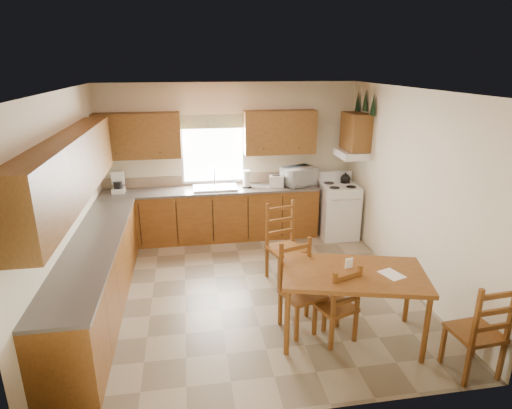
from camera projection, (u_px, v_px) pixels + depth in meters
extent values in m
plane|color=#81745A|center=(249.00, 290.00, 5.96)|extent=(4.50, 4.50, 0.00)
plane|color=brown|center=(248.00, 90.00, 5.11)|extent=(4.50, 4.50, 0.00)
plane|color=beige|center=(65.00, 207.00, 5.19)|extent=(4.50, 4.50, 0.00)
plane|color=beige|center=(410.00, 190.00, 5.88)|extent=(4.50, 4.50, 0.00)
plane|color=beige|center=(230.00, 160.00, 7.64)|extent=(4.50, 4.50, 0.00)
plane|color=beige|center=(289.00, 281.00, 3.43)|extent=(4.50, 4.50, 0.00)
cube|color=brown|center=(212.00, 215.00, 7.59)|extent=(3.75, 0.60, 0.88)
cube|color=brown|center=(98.00, 278.00, 5.38)|extent=(0.60, 3.60, 0.88)
cube|color=#534D48|center=(211.00, 190.00, 7.44)|extent=(3.75, 0.63, 0.04)
cube|color=#534D48|center=(93.00, 244.00, 5.24)|extent=(0.63, 3.60, 0.04)
cube|color=#8F775E|center=(210.00, 180.00, 7.68)|extent=(3.75, 0.01, 0.18)
cube|color=brown|center=(138.00, 136.00, 7.09)|extent=(1.41, 0.33, 0.75)
cube|color=brown|center=(280.00, 132.00, 7.46)|extent=(1.25, 0.33, 0.75)
cube|color=brown|center=(71.00, 169.00, 4.91)|extent=(0.33, 3.60, 0.75)
cube|color=brown|center=(356.00, 132.00, 7.22)|extent=(0.33, 0.62, 0.62)
cube|color=silver|center=(351.00, 154.00, 7.34)|extent=(0.44, 0.62, 0.12)
cube|color=silver|center=(213.00, 150.00, 7.50)|extent=(1.13, 0.02, 1.18)
cube|color=white|center=(213.00, 150.00, 7.50)|extent=(1.05, 0.01, 1.10)
cube|color=#4C6839|center=(212.00, 122.00, 7.32)|extent=(1.19, 0.01, 0.24)
cube|color=silver|center=(215.00, 188.00, 7.44)|extent=(0.75, 0.45, 0.04)
cone|color=black|center=(373.00, 104.00, 6.79)|extent=(0.22, 0.22, 0.36)
cone|color=black|center=(365.00, 100.00, 7.08)|extent=(0.22, 0.22, 0.36)
cone|color=black|center=(358.00, 101.00, 7.39)|extent=(0.22, 0.22, 0.36)
cube|color=silver|center=(338.00, 211.00, 7.68)|extent=(0.66, 0.68, 0.94)
cube|color=silver|center=(118.00, 182.00, 7.18)|extent=(0.23, 0.27, 0.38)
cylinder|color=white|center=(247.00, 179.00, 7.49)|extent=(0.14, 0.14, 0.30)
cube|color=silver|center=(276.00, 181.00, 7.54)|extent=(0.27, 0.20, 0.20)
imported|color=silver|center=(299.00, 176.00, 7.63)|extent=(0.65, 0.57, 0.32)
cube|color=brown|center=(351.00, 305.00, 4.82)|extent=(1.73, 1.25, 0.83)
cube|color=brown|center=(336.00, 302.00, 4.79)|extent=(0.49, 0.48, 0.94)
cube|color=brown|center=(476.00, 326.00, 4.24)|extent=(0.48, 0.46, 1.07)
cube|color=brown|center=(303.00, 289.00, 4.95)|extent=(0.55, 0.54, 1.06)
cube|color=brown|center=(286.00, 244.00, 6.07)|extent=(0.58, 0.56, 1.13)
cube|color=white|center=(392.00, 274.00, 4.63)|extent=(0.26, 0.30, 0.00)
cube|color=white|center=(349.00, 263.00, 4.76)|extent=(0.09, 0.04, 0.12)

